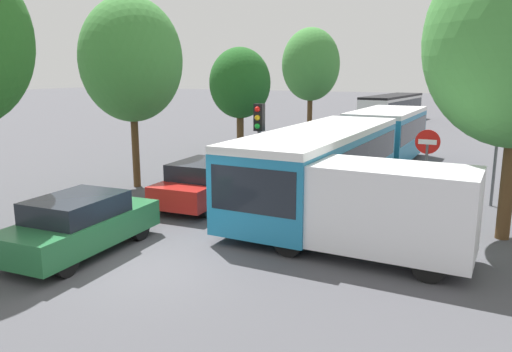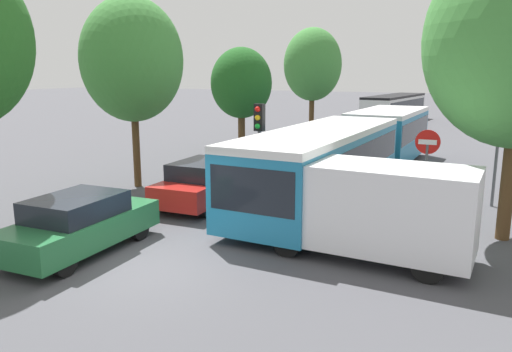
{
  "view_description": "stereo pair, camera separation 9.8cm",
  "coord_description": "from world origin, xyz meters",
  "px_view_note": "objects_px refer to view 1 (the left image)",
  "views": [
    {
      "loc": [
        7.09,
        -8.69,
        4.45
      ],
      "look_at": [
        0.2,
        5.12,
        1.2
      ],
      "focal_mm": 35.0,
      "sensor_mm": 36.0,
      "label": 1
    },
    {
      "loc": [
        7.18,
        -8.64,
        4.45
      ],
      "look_at": [
        0.2,
        5.12,
        1.2
      ],
      "focal_mm": 35.0,
      "sensor_mm": 36.0,
      "label": 2
    }
  ],
  "objects_px": {
    "white_van": "(375,209)",
    "queued_car_navy": "(318,142)",
    "queued_car_green": "(80,224)",
    "queued_car_red": "(205,182)",
    "direction_sign_post": "(498,130)",
    "tree_left_mid": "(132,63)",
    "traffic_light": "(259,131)",
    "articulated_bus": "(355,147)",
    "queued_car_graphite": "(343,131)",
    "queued_car_blue": "(269,160)",
    "tree_left_far": "(240,85)",
    "tree_left_distant": "(310,66)",
    "city_bus_rear": "(392,106)",
    "no_entry_sign": "(426,162)"
  },
  "relations": [
    {
      "from": "queued_car_green",
      "to": "no_entry_sign",
      "type": "distance_m",
      "value": 9.63
    },
    {
      "from": "queued_car_blue",
      "to": "queued_car_graphite",
      "type": "relative_size",
      "value": 0.97
    },
    {
      "from": "direction_sign_post",
      "to": "tree_left_mid",
      "type": "relative_size",
      "value": 0.5
    },
    {
      "from": "direction_sign_post",
      "to": "queued_car_red",
      "type": "bearing_deg",
      "value": 19.71
    },
    {
      "from": "direction_sign_post",
      "to": "tree_left_mid",
      "type": "height_order",
      "value": "tree_left_mid"
    },
    {
      "from": "white_van",
      "to": "queued_car_navy",
      "type": "bearing_deg",
      "value": -64.28
    },
    {
      "from": "tree_left_far",
      "to": "direction_sign_post",
      "type": "bearing_deg",
      "value": -23.9
    },
    {
      "from": "articulated_bus",
      "to": "city_bus_rear",
      "type": "relative_size",
      "value": 1.56
    },
    {
      "from": "tree_left_mid",
      "to": "tree_left_far",
      "type": "height_order",
      "value": "tree_left_mid"
    },
    {
      "from": "traffic_light",
      "to": "queued_car_graphite",
      "type": "bearing_deg",
      "value": -173.99
    },
    {
      "from": "queued_car_green",
      "to": "queued_car_red",
      "type": "relative_size",
      "value": 0.97
    },
    {
      "from": "white_van",
      "to": "tree_left_distant",
      "type": "xyz_separation_m",
      "value": [
        -9.58,
        21.01,
        3.52
      ]
    },
    {
      "from": "queued_car_green",
      "to": "queued_car_blue",
      "type": "height_order",
      "value": "queued_car_green"
    },
    {
      "from": "queued_car_graphite",
      "to": "tree_left_distant",
      "type": "height_order",
      "value": "tree_left_distant"
    },
    {
      "from": "direction_sign_post",
      "to": "articulated_bus",
      "type": "bearing_deg",
      "value": -18.12
    },
    {
      "from": "queued_car_green",
      "to": "tree_left_distant",
      "type": "relative_size",
      "value": 0.59
    },
    {
      "from": "tree_left_mid",
      "to": "tree_left_far",
      "type": "xyz_separation_m",
      "value": [
        -0.11,
        8.66,
        -1.02
      ]
    },
    {
      "from": "white_van",
      "to": "tree_left_far",
      "type": "distance_m",
      "value": 16.04
    },
    {
      "from": "traffic_light",
      "to": "tree_left_mid",
      "type": "bearing_deg",
      "value": -92.09
    },
    {
      "from": "traffic_light",
      "to": "queued_car_red",
      "type": "bearing_deg",
      "value": -61.15
    },
    {
      "from": "no_entry_sign",
      "to": "direction_sign_post",
      "type": "distance_m",
      "value": 3.73
    },
    {
      "from": "white_van",
      "to": "traffic_light",
      "type": "bearing_deg",
      "value": -34.14
    },
    {
      "from": "queued_car_blue",
      "to": "traffic_light",
      "type": "distance_m",
      "value": 4.96
    },
    {
      "from": "queued_car_navy",
      "to": "white_van",
      "type": "relative_size",
      "value": 0.84
    },
    {
      "from": "queued_car_blue",
      "to": "tree_left_far",
      "type": "distance_m",
      "value": 6.63
    },
    {
      "from": "queued_car_navy",
      "to": "tree_left_far",
      "type": "relative_size",
      "value": 0.74
    },
    {
      "from": "articulated_bus",
      "to": "tree_left_distant",
      "type": "bearing_deg",
      "value": -151.71
    },
    {
      "from": "traffic_light",
      "to": "tree_left_far",
      "type": "relative_size",
      "value": 0.6
    },
    {
      "from": "city_bus_rear",
      "to": "queued_car_red",
      "type": "distance_m",
      "value": 31.31
    },
    {
      "from": "queued_car_red",
      "to": "tree_left_distant",
      "type": "xyz_separation_m",
      "value": [
        -3.28,
        18.57,
        4.0
      ]
    },
    {
      "from": "queued_car_red",
      "to": "no_entry_sign",
      "type": "height_order",
      "value": "no_entry_sign"
    },
    {
      "from": "queued_car_green",
      "to": "queued_car_red",
      "type": "bearing_deg",
      "value": -6.35
    },
    {
      "from": "queued_car_graphite",
      "to": "no_entry_sign",
      "type": "distance_m",
      "value": 17.62
    },
    {
      "from": "queued_car_green",
      "to": "white_van",
      "type": "distance_m",
      "value": 7.22
    },
    {
      "from": "queued_car_graphite",
      "to": "tree_left_distant",
      "type": "xyz_separation_m",
      "value": [
        -3.0,
        1.66,
        4.05
      ]
    },
    {
      "from": "queued_car_red",
      "to": "white_van",
      "type": "bearing_deg",
      "value": -114.35
    },
    {
      "from": "articulated_bus",
      "to": "queued_car_graphite",
      "type": "relative_size",
      "value": 4.25
    },
    {
      "from": "city_bus_rear",
      "to": "tree_left_mid",
      "type": "bearing_deg",
      "value": 178.22
    },
    {
      "from": "city_bus_rear",
      "to": "queued_car_red",
      "type": "bearing_deg",
      "value": -174.69
    },
    {
      "from": "queued_car_green",
      "to": "queued_car_red",
      "type": "height_order",
      "value": "queued_car_red"
    },
    {
      "from": "queued_car_blue",
      "to": "traffic_light",
      "type": "relative_size",
      "value": 1.18
    },
    {
      "from": "articulated_bus",
      "to": "queued_car_navy",
      "type": "relative_size",
      "value": 4.17
    },
    {
      "from": "queued_car_blue",
      "to": "tree_left_far",
      "type": "bearing_deg",
      "value": 37.3
    },
    {
      "from": "city_bus_rear",
      "to": "no_entry_sign",
      "type": "height_order",
      "value": "no_entry_sign"
    },
    {
      "from": "articulated_bus",
      "to": "direction_sign_post",
      "type": "xyz_separation_m",
      "value": [
        5.06,
        -1.13,
        1.06
      ]
    },
    {
      "from": "direction_sign_post",
      "to": "queued_car_green",
      "type": "bearing_deg",
      "value": 40.77
    },
    {
      "from": "queued_car_graphite",
      "to": "white_van",
      "type": "relative_size",
      "value": 0.82
    },
    {
      "from": "queued_car_red",
      "to": "traffic_light",
      "type": "xyz_separation_m",
      "value": [
        1.59,
        0.9,
        1.74
      ]
    },
    {
      "from": "queued_car_graphite",
      "to": "white_van",
      "type": "bearing_deg",
      "value": -164.41
    },
    {
      "from": "traffic_light",
      "to": "direction_sign_post",
      "type": "relative_size",
      "value": 0.94
    }
  ]
}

